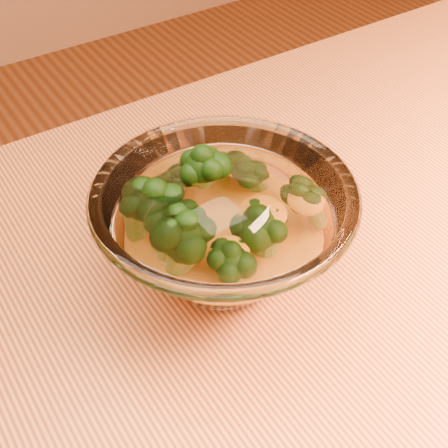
% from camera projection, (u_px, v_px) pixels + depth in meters
% --- Properties ---
extents(table, '(1.20, 0.80, 0.75)m').
position_uv_depth(table, '(355.00, 378.00, 0.59)').
color(table, '#E18A43').
rests_on(table, ground).
extents(glass_bowl, '(0.22, 0.22, 0.10)m').
position_uv_depth(glass_bowl, '(224.00, 228.00, 0.52)').
color(glass_bowl, white).
rests_on(glass_bowl, table).
extents(cheese_sauce, '(0.12, 0.12, 0.03)m').
position_uv_depth(cheese_sauce, '(224.00, 245.00, 0.54)').
color(cheese_sauce, orange).
rests_on(cheese_sauce, glass_bowl).
extents(broccoli_heap, '(0.15, 0.13, 0.08)m').
position_uv_depth(broccoli_heap, '(209.00, 213.00, 0.51)').
color(broccoli_heap, black).
rests_on(broccoli_heap, cheese_sauce).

